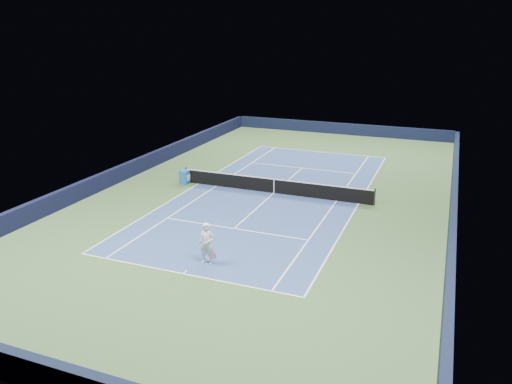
% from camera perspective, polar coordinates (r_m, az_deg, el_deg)
% --- Properties ---
extents(ground, '(40.00, 40.00, 0.00)m').
position_cam_1_polar(ground, '(32.30, 2.06, -0.12)').
color(ground, '#35542E').
rests_on(ground, ground).
extents(wall_far, '(22.00, 0.35, 1.10)m').
position_cam_1_polar(wall_far, '(50.70, 9.64, 7.16)').
color(wall_far, black).
rests_on(wall_far, ground).
extents(wall_near, '(22.00, 0.35, 1.10)m').
position_cam_1_polar(wall_near, '(16.74, -22.64, -18.87)').
color(wall_near, black).
rests_on(wall_near, ground).
extents(wall_right, '(0.35, 40.00, 1.10)m').
position_cam_1_polar(wall_right, '(30.50, 21.62, -1.52)').
color(wall_right, '#101932').
rests_on(wall_right, ground).
extents(wall_left, '(0.35, 40.00, 1.10)m').
position_cam_1_polar(wall_left, '(36.99, -13.95, 2.65)').
color(wall_left, black).
rests_on(wall_left, ground).
extents(court_surface, '(10.97, 23.77, 0.01)m').
position_cam_1_polar(court_surface, '(32.30, 2.06, -0.12)').
color(court_surface, navy).
rests_on(court_surface, ground).
extents(baseline_far, '(10.97, 0.08, 0.00)m').
position_cam_1_polar(baseline_far, '(43.26, 7.35, 4.58)').
color(baseline_far, white).
rests_on(baseline_far, ground).
extents(baseline_near, '(10.97, 0.08, 0.00)m').
position_cam_1_polar(baseline_near, '(22.31, -8.33, -9.22)').
color(baseline_near, white).
rests_on(baseline_near, ground).
extents(sideline_doubles_right, '(0.08, 23.77, 0.00)m').
position_cam_1_polar(sideline_doubles_right, '(31.02, 11.66, -1.29)').
color(sideline_doubles_right, white).
rests_on(sideline_doubles_right, ground).
extents(sideline_doubles_left, '(0.08, 23.77, 0.00)m').
position_cam_1_polar(sideline_doubles_left, '(34.41, -6.58, 0.96)').
color(sideline_doubles_left, white).
rests_on(sideline_doubles_left, ground).
extents(sideline_singles_right, '(0.08, 23.77, 0.00)m').
position_cam_1_polar(sideline_singles_right, '(31.26, 9.19, -0.99)').
color(sideline_singles_right, white).
rests_on(sideline_singles_right, ground).
extents(sideline_singles_left, '(0.08, 23.77, 0.00)m').
position_cam_1_polar(sideline_singles_left, '(33.81, -4.52, 0.71)').
color(sideline_singles_left, white).
rests_on(sideline_singles_left, ground).
extents(service_line_far, '(8.23, 0.08, 0.00)m').
position_cam_1_polar(service_line_far, '(38.13, 5.28, 2.76)').
color(service_line_far, white).
rests_on(service_line_far, ground).
extents(service_line_near, '(8.23, 0.08, 0.00)m').
position_cam_1_polar(service_line_near, '(26.73, -2.54, -4.19)').
color(service_line_near, white).
rests_on(service_line_near, ground).
extents(center_service_line, '(0.08, 12.80, 0.00)m').
position_cam_1_polar(center_service_line, '(32.30, 2.06, -0.11)').
color(center_service_line, white).
rests_on(center_service_line, ground).
extents(center_mark_far, '(0.08, 0.30, 0.00)m').
position_cam_1_polar(center_mark_far, '(43.11, 7.30, 4.54)').
color(center_mark_far, white).
rests_on(center_mark_far, ground).
extents(center_mark_near, '(0.08, 0.30, 0.00)m').
position_cam_1_polar(center_mark_near, '(22.43, -8.14, -9.06)').
color(center_mark_near, white).
rests_on(center_mark_near, ground).
extents(tennis_net, '(12.90, 0.10, 1.07)m').
position_cam_1_polar(tennis_net, '(32.14, 2.07, 0.73)').
color(tennis_net, black).
rests_on(tennis_net, ground).
extents(sponsor_cube, '(0.63, 0.54, 0.93)m').
position_cam_1_polar(sponsor_cube, '(34.46, -8.17, 1.72)').
color(sponsor_cube, blue).
rests_on(sponsor_cube, ground).
extents(tennis_player, '(0.88, 1.32, 1.95)m').
position_cam_1_polar(tennis_player, '(22.70, -5.64, -5.90)').
color(tennis_player, silver).
rests_on(tennis_player, ground).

